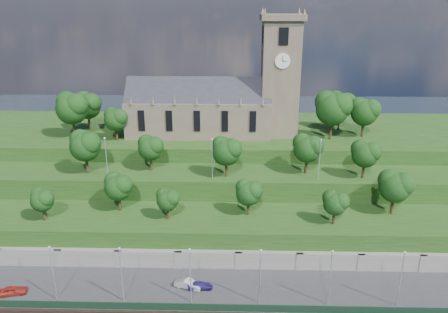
{
  "coord_description": "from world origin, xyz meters",
  "views": [
    {
      "loc": [
        4.24,
        -50.66,
        43.89
      ],
      "look_at": [
        2.1,
        30.0,
        14.99
      ],
      "focal_mm": 35.0,
      "sensor_mm": 36.0,
      "label": 1
    }
  ],
  "objects_px": {
    "car_middle": "(188,284)",
    "car_right": "(200,286)",
    "car_left": "(13,290)",
    "church": "(220,101)"
  },
  "relations": [
    {
      "from": "car_left",
      "to": "car_right",
      "type": "xyz_separation_m",
      "value": [
        28.09,
        2.1,
        -0.11
      ]
    },
    {
      "from": "church",
      "to": "car_middle",
      "type": "height_order",
      "value": "church"
    },
    {
      "from": "car_middle",
      "to": "car_right",
      "type": "xyz_separation_m",
      "value": [
        1.84,
        -0.21,
        -0.14
      ]
    },
    {
      "from": "church",
      "to": "car_left",
      "type": "xyz_separation_m",
      "value": [
        -29.83,
        -42.42,
        -19.84
      ]
    },
    {
      "from": "church",
      "to": "car_right",
      "type": "relative_size",
      "value": 9.93
    },
    {
      "from": "church",
      "to": "car_right",
      "type": "distance_m",
      "value": 45.02
    },
    {
      "from": "car_left",
      "to": "car_middle",
      "type": "xyz_separation_m",
      "value": [
        26.26,
        2.31,
        0.02
      ]
    },
    {
      "from": "church",
      "to": "car_left",
      "type": "bearing_deg",
      "value": -125.11
    },
    {
      "from": "church",
      "to": "car_right",
      "type": "xyz_separation_m",
      "value": [
        -1.73,
        -40.31,
        -19.96
      ]
    },
    {
      "from": "car_middle",
      "to": "car_right",
      "type": "distance_m",
      "value": 1.85
    }
  ]
}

